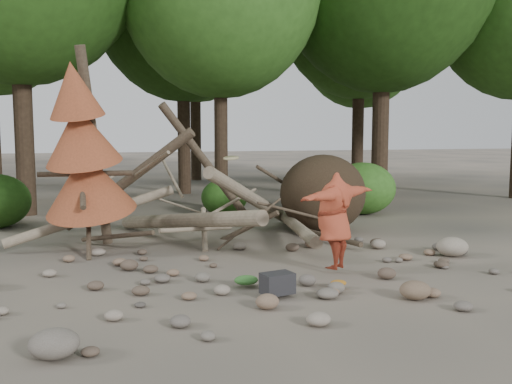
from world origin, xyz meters
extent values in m
plane|color=#514C44|center=(0.00, 0.00, 0.00)|extent=(120.00, 120.00, 0.00)
ellipsoid|color=#332619|center=(2.60, 4.30, 0.99)|extent=(2.20, 1.87, 1.98)
cylinder|color=gray|center=(-1.00, 3.70, 0.55)|extent=(2.61, 5.11, 1.08)
cylinder|color=gray|center=(0.80, 4.20, 0.90)|extent=(3.18, 3.71, 1.90)
cylinder|color=brown|center=(-2.20, 4.60, 1.40)|extent=(3.08, 1.91, 2.49)
cylinder|color=gray|center=(1.60, 3.50, 0.35)|extent=(1.13, 4.98, 0.43)
cylinder|color=brown|center=(-0.30, 4.80, 1.80)|extent=(2.39, 1.03, 2.89)
cylinder|color=gray|center=(-3.00, 4.00, 0.70)|extent=(3.71, 0.86, 1.20)
cylinder|color=#4C3F30|center=(-2.50, 3.50, 0.30)|extent=(1.52, 1.70, 0.49)
cylinder|color=gray|center=(0.20, 4.40, 0.80)|extent=(1.57, 0.85, 0.69)
cylinder|color=#4C3F30|center=(1.80, 4.90, 1.20)|extent=(1.92, 1.25, 1.10)
cylinder|color=gray|center=(-1.20, 4.20, 1.50)|extent=(0.37, 1.42, 0.85)
cylinder|color=#4C3F30|center=(2.20, 3.20, 0.15)|extent=(0.79, 2.54, 0.12)
cylinder|color=gray|center=(-0.80, 3.10, 0.45)|extent=(1.78, 1.11, 0.29)
cylinder|color=#4C3F30|center=(-2.90, 3.80, 2.20)|extent=(0.67, 1.13, 4.35)
cone|color=brown|center=(-3.06, 3.49, 1.50)|extent=(2.06, 2.13, 1.86)
cone|color=brown|center=(-3.16, 3.28, 2.50)|extent=(1.71, 1.78, 1.65)
cone|color=brown|center=(-3.26, 3.09, 3.40)|extent=(1.23, 1.30, 1.41)
cylinder|color=#38281C|center=(-5.00, 9.50, 4.48)|extent=(0.56, 0.56, 8.96)
cylinder|color=#38281C|center=(1.00, 9.20, 3.57)|extent=(0.44, 0.44, 7.14)
cylinder|color=#38281C|center=(7.00, 9.80, 4.72)|extent=(0.60, 0.60, 9.45)
cylinder|color=#38281C|center=(0.50, 14.20, 4.27)|extent=(0.52, 0.52, 8.54)
cylinder|color=#38281C|center=(8.00, 13.80, 4.06)|extent=(0.50, 0.50, 8.12)
cylinder|color=#38281C|center=(2.00, 20.50, 4.38)|extent=(0.54, 0.54, 8.75)
ellipsoid|color=#387022|center=(2.00, 20.50, 9.00)|extent=(8.00, 8.00, 10.00)
cylinder|color=#38281C|center=(11.00, 20.00, 3.92)|extent=(0.46, 0.46, 7.84)
ellipsoid|color=#2D5E1B|center=(11.00, 20.00, 8.06)|extent=(7.17, 7.17, 8.60)
ellipsoid|color=#2D5E1B|center=(0.80, 7.80, 0.56)|extent=(1.40, 1.40, 1.12)
ellipsoid|color=#387022|center=(5.00, 7.00, 0.80)|extent=(2.00, 2.00, 1.60)
imported|color=#A13B24|center=(1.27, 0.43, 0.96)|extent=(2.13, 1.67, 1.75)
cylinder|color=#998D61|center=(-0.55, 0.81, 2.10)|extent=(0.35, 0.34, 0.09)
cube|color=black|center=(-0.18, -0.77, 0.16)|extent=(0.55, 0.43, 0.32)
ellipsoid|color=#316729|center=(-0.52, -0.11, 0.08)|extent=(0.40, 0.33, 0.15)
ellipsoid|color=#9E621B|center=(0.92, -0.59, 0.05)|extent=(0.27, 0.22, 0.10)
ellipsoid|color=#686157|center=(-3.34, -2.39, 0.17)|extent=(0.57, 0.51, 0.34)
ellipsoid|color=brown|center=(1.82, -1.44, 0.15)|extent=(0.49, 0.44, 0.29)
ellipsoid|color=gray|center=(4.16, 1.06, 0.20)|extent=(0.66, 0.59, 0.39)
camera|label=1|loc=(-2.76, -9.01, 2.58)|focal=40.00mm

